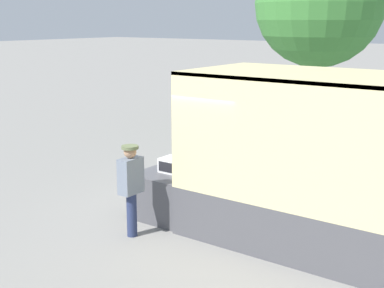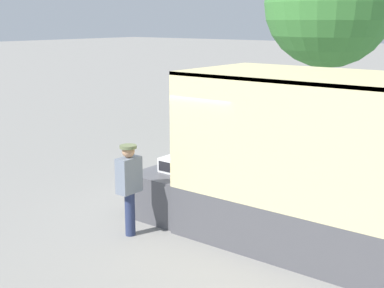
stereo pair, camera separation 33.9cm
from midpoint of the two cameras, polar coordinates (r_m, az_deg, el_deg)
ground_plane at (r=10.61m, az=2.80°, el=-7.57°), size 160.00×160.00×0.00m
tailgate_deck at (r=10.79m, az=0.31°, el=-4.72°), size 1.16×2.23×0.88m
microwave at (r=10.28m, az=-1.00°, el=-2.25°), size 0.50×0.42×0.28m
portable_generator at (r=11.06m, az=2.28°, el=-0.78°), size 0.67×0.46×0.56m
worker_person at (r=9.37m, az=-5.70°, el=-3.95°), size 0.30×0.44×1.65m
street_tree at (r=19.52m, az=14.94°, el=14.32°), size 4.44×4.44×6.53m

